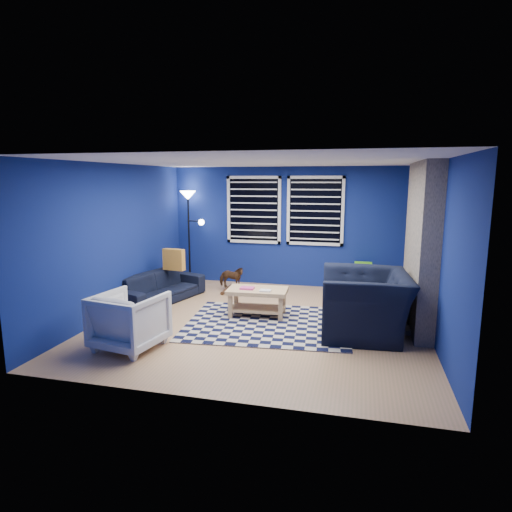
{
  "coord_description": "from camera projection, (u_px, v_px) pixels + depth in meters",
  "views": [
    {
      "loc": [
        1.46,
        -6.35,
        2.24
      ],
      "look_at": [
        -0.17,
        0.3,
        1.01
      ],
      "focal_mm": 30.0,
      "sensor_mm": 36.0,
      "label": 1
    }
  ],
  "objects": [
    {
      "name": "rocking_horse",
      "position": [
        231.0,
        277.0,
        8.59
      ],
      "size": [
        0.26,
        0.55,
        0.45
      ],
      "primitive_type": "imported",
      "rotation": [
        0.0,
        0.0,
        1.53
      ],
      "color": "#462A16",
      "rests_on": "floor"
    },
    {
      "name": "window_left",
      "position": [
        254.0,
        210.0,
        9.06
      ],
      "size": [
        1.17,
        0.06,
        1.42
      ],
      "color": "black",
      "rests_on": "wall_back"
    },
    {
      "name": "wall_right",
      "position": [
        435.0,
        251.0,
        6.01
      ],
      "size": [
        0.0,
        5.0,
        5.0
      ],
      "primitive_type": "plane",
      "rotation": [
        1.57,
        0.0,
        -1.57
      ],
      "color": "navy",
      "rests_on": "floor"
    },
    {
      "name": "cabinet",
      "position": [
        363.0,
        279.0,
        8.55
      ],
      "size": [
        0.62,
        0.42,
        0.6
      ],
      "rotation": [
        0.0,
        0.0,
        -0.01
      ],
      "color": "tan",
      "rests_on": "floor"
    },
    {
      "name": "armchair_big",
      "position": [
        365.0,
        303.0,
        6.24
      ],
      "size": [
        1.49,
        1.32,
        0.91
      ],
      "primitive_type": "imported",
      "rotation": [
        0.0,
        0.0,
        -1.5
      ],
      "color": "black",
      "rests_on": "floor"
    },
    {
      "name": "wall_back",
      "position": [
        289.0,
        227.0,
        8.98
      ],
      "size": [
        5.0,
        0.0,
        5.0
      ],
      "primitive_type": "plane",
      "rotation": [
        1.57,
        0.0,
        0.0
      ],
      "color": "navy",
      "rests_on": "floor"
    },
    {
      "name": "wall_left",
      "position": [
        117.0,
        239.0,
        7.18
      ],
      "size": [
        0.0,
        5.0,
        5.0
      ],
      "primitive_type": "plane",
      "rotation": [
        1.57,
        0.0,
        1.57
      ],
      "color": "navy",
      "rests_on": "floor"
    },
    {
      "name": "fireplace",
      "position": [
        420.0,
        249.0,
        6.53
      ],
      "size": [
        0.65,
        2.0,
        2.5
      ],
      "color": "gray",
      "rests_on": "floor"
    },
    {
      "name": "armchair_bent",
      "position": [
        130.0,
        320.0,
        5.71
      ],
      "size": [
        0.94,
        0.96,
        0.76
      ],
      "primitive_type": "imported",
      "rotation": [
        0.0,
        0.0,
        2.97
      ],
      "color": "gray",
      "rests_on": "floor"
    },
    {
      "name": "floor",
      "position": [
        262.0,
        322.0,
        6.81
      ],
      "size": [
        5.0,
        5.0,
        0.0
      ],
      "primitive_type": "plane",
      "color": "tan",
      "rests_on": "ground"
    },
    {
      "name": "tv",
      "position": [
        415.0,
        225.0,
        7.9
      ],
      "size": [
        0.07,
        1.0,
        0.58
      ],
      "color": "black",
      "rests_on": "wall_right"
    },
    {
      "name": "throw_pillow",
      "position": [
        174.0,
        260.0,
        8.1
      ],
      "size": [
        0.44,
        0.19,
        0.4
      ],
      "primitive_type": "cube",
      "rotation": [
        0.0,
        0.0,
        -0.14
      ],
      "color": "#C4832E",
      "rests_on": "sofa"
    },
    {
      "name": "floor_lamp",
      "position": [
        189.0,
        208.0,
        9.17
      ],
      "size": [
        0.54,
        0.33,
        1.99
      ],
      "color": "black",
      "rests_on": "floor"
    },
    {
      "name": "sofa",
      "position": [
        160.0,
        287.0,
        7.91
      ],
      "size": [
        1.97,
        1.21,
        0.54
      ],
      "primitive_type": "imported",
      "rotation": [
        0.0,
        0.0,
        1.29
      ],
      "color": "black",
      "rests_on": "floor"
    },
    {
      "name": "window_right",
      "position": [
        315.0,
        211.0,
        8.75
      ],
      "size": [
        1.17,
        0.06,
        1.42
      ],
      "color": "black",
      "rests_on": "wall_back"
    },
    {
      "name": "coffee_table",
      "position": [
        257.0,
        296.0,
        7.05
      ],
      "size": [
        1.01,
        0.62,
        0.48
      ],
      "rotation": [
        0.0,
        0.0,
        0.06
      ],
      "color": "tan",
      "rests_on": "rug"
    },
    {
      "name": "rug",
      "position": [
        267.0,
        323.0,
        6.72
      ],
      "size": [
        2.66,
        2.2,
        0.02
      ],
      "primitive_type": "cube",
      "rotation": [
        0.0,
        0.0,
        0.08
      ],
      "color": "black",
      "rests_on": "floor"
    },
    {
      "name": "ceiling",
      "position": [
        262.0,
        162.0,
        6.37
      ],
      "size": [
        5.0,
        5.0,
        0.0
      ],
      "primitive_type": "plane",
      "rotation": [
        3.14,
        0.0,
        0.0
      ],
      "color": "white",
      "rests_on": "wall_back"
    }
  ]
}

